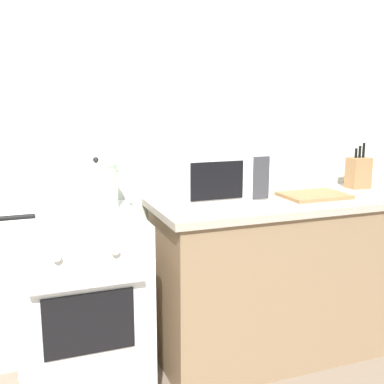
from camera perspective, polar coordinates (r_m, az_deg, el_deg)
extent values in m
cube|color=silver|center=(2.75, -1.39, 6.63)|extent=(4.40, 0.10, 2.50)
cube|color=#8C7051|center=(2.89, 12.57, -9.98)|extent=(1.64, 0.56, 0.88)
cube|color=#ADA393|center=(2.75, 12.97, -1.02)|extent=(1.70, 0.60, 0.04)
cube|color=white|center=(2.46, -13.23, -13.62)|extent=(0.60, 0.60, 0.90)
cube|color=#B7B7BC|center=(2.31, -13.74, -3.18)|extent=(0.60, 0.60, 0.02)
cube|color=black|center=(2.16, -12.24, -15.23)|extent=(0.39, 0.01, 0.28)
cylinder|color=silver|center=(2.06, -12.34, -11.05)|extent=(0.48, 0.02, 0.02)
cylinder|color=silver|center=(2.02, -15.99, -7.47)|extent=(0.04, 0.02, 0.04)
cylinder|color=silver|center=(2.05, -9.23, -6.90)|extent=(0.04, 0.02, 0.04)
cylinder|color=beige|center=(2.42, -11.37, 0.56)|extent=(0.21, 0.21, 0.22)
cylinder|color=beige|center=(2.40, -11.48, 3.34)|extent=(0.21, 0.21, 0.01)
sphere|color=black|center=(2.40, -11.50, 3.81)|extent=(0.03, 0.03, 0.03)
cylinder|color=beige|center=(2.39, -14.39, 2.21)|extent=(0.05, 0.01, 0.01)
cylinder|color=beige|center=(2.43, -8.54, 2.58)|extent=(0.05, 0.01, 0.01)
cylinder|color=beige|center=(2.24, -15.04, -2.76)|extent=(0.26, 0.26, 0.05)
cylinder|color=black|center=(2.23, -20.97, -2.93)|extent=(0.20, 0.02, 0.02)
cube|color=white|center=(2.53, 2.63, 2.12)|extent=(0.50, 0.36, 0.30)
cube|color=black|center=(2.34, 3.04, 1.37)|extent=(0.28, 0.01, 0.19)
cube|color=#38383D|center=(2.45, 8.31, 1.70)|extent=(0.09, 0.01, 0.22)
cube|color=#997047|center=(2.77, 14.44, -0.38)|extent=(0.36, 0.26, 0.02)
cube|color=#997047|center=(3.12, 19.38, 2.19)|extent=(0.13, 0.10, 0.19)
cylinder|color=black|center=(3.08, 19.13, 4.44)|extent=(0.02, 0.02, 0.06)
cylinder|color=black|center=(3.10, 19.54, 4.58)|extent=(0.02, 0.02, 0.07)
cylinder|color=black|center=(3.12, 19.94, 4.75)|extent=(0.02, 0.02, 0.09)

